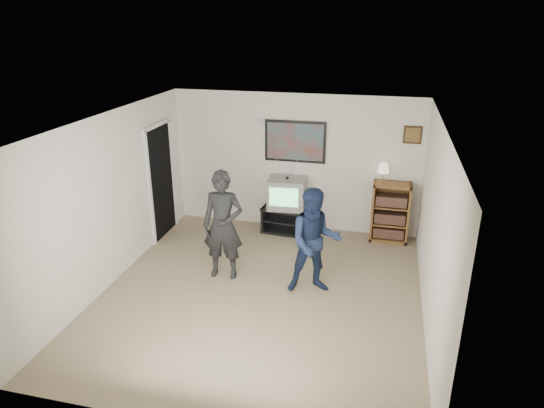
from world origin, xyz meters
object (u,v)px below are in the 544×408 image
at_px(media_stand, 289,219).
at_px(person_tall, 223,225).
at_px(bookshelf, 390,212).
at_px(crt_television, 287,193).
at_px(person_short, 315,241).

relative_size(media_stand, person_tall, 0.60).
distance_m(media_stand, bookshelf, 1.82).
bearing_deg(bookshelf, crt_television, -178.44).
bearing_deg(person_short, crt_television, 96.40).
xyz_separation_m(media_stand, person_tall, (-0.63, -1.83, 0.60)).
distance_m(media_stand, person_short, 2.14).
bearing_deg(crt_television, media_stand, -3.73).
distance_m(person_tall, person_short, 1.40).
bearing_deg(crt_television, bookshelf, -2.18).
distance_m(media_stand, person_tall, 2.02).
xyz_separation_m(person_tall, person_short, (1.39, -0.10, -0.06)).
relative_size(media_stand, person_short, 0.64).
bearing_deg(person_tall, media_stand, 66.69).
relative_size(crt_television, person_tall, 0.39).
bearing_deg(media_stand, person_tall, -103.39).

